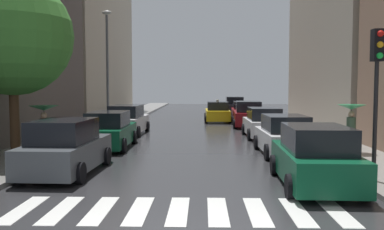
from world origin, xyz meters
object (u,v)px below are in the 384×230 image
at_px(taxi_midroad, 217,112).
at_px(lamp_post_left, 107,61).
at_px(parked_car_left_third, 127,121).
at_px(parked_car_right_second, 284,136).
at_px(pedestrian_by_kerb, 351,116).
at_px(parked_car_left_nearest, 66,148).
at_px(parked_car_right_fourth, 248,115).
at_px(parked_car_right_sixth, 234,106).
at_px(parked_car_left_second, 109,131).
at_px(parked_car_right_third, 263,124).
at_px(street_tree_left, 12,36).
at_px(traffic_light_right_corner, 377,71).
at_px(parked_car_right_nearest, 315,158).
at_px(pedestrian_foreground, 44,117).
at_px(parked_car_right_fifth, 244,111).

bearing_deg(taxi_midroad, lamp_post_left, 132.22).
height_order(parked_car_left_third, parked_car_right_second, parked_car_left_third).
bearing_deg(pedestrian_by_kerb, parked_car_left_nearest, -87.60).
height_order(parked_car_left_nearest, parked_car_right_fourth, parked_car_right_fourth).
relative_size(parked_car_right_sixth, lamp_post_left, 0.62).
bearing_deg(parked_car_left_second, parked_car_right_third, -62.16).
distance_m(street_tree_left, traffic_light_right_corner, 12.94).
bearing_deg(parked_car_right_second, parked_car_right_nearest, 176.65).
bearing_deg(pedestrian_foreground, parked_car_left_second, -134.93).
height_order(parked_car_right_nearest, parked_car_right_sixth, parked_car_right_sixth).
height_order(parked_car_right_fourth, pedestrian_foreground, pedestrian_foreground).
height_order(parked_car_left_nearest, parked_car_left_third, parked_car_left_nearest).
bearing_deg(parked_car_right_nearest, parked_car_right_sixth, 1.86).
xyz_separation_m(parked_car_right_fourth, pedestrian_foreground, (-9.50, -12.90, 0.79)).
xyz_separation_m(parked_car_left_third, street_tree_left, (-2.80, -8.57, 3.97)).
height_order(parked_car_left_nearest, parked_car_right_sixth, parked_car_right_sixth).
bearing_deg(lamp_post_left, parked_car_right_sixth, 58.31).
height_order(parked_car_left_second, parked_car_left_third, parked_car_left_third).
bearing_deg(traffic_light_right_corner, parked_car_right_fourth, 95.65).
bearing_deg(parked_car_right_fourth, parked_car_right_third, -175.40).
xyz_separation_m(taxi_midroad, pedestrian_by_kerb, (4.89, -16.14, 0.86)).
relative_size(parked_car_right_third, lamp_post_left, 0.56).
xyz_separation_m(parked_car_right_fifth, street_tree_left, (-10.75, -18.81, 4.03)).
xyz_separation_m(pedestrian_foreground, lamp_post_left, (0.21, 10.16, 2.81)).
distance_m(parked_car_right_fifth, lamp_post_left, 13.15).
xyz_separation_m(parked_car_left_nearest, pedestrian_by_kerb, (10.54, 3.71, 0.80)).
bearing_deg(parked_car_left_nearest, parked_car_right_fourth, -23.93).
bearing_deg(taxi_midroad, parked_car_right_sixth, -14.09).
distance_m(parked_car_right_nearest, taxi_midroad, 21.48).
bearing_deg(parked_car_right_third, parked_car_right_fourth, 1.09).
height_order(parked_car_right_fourth, lamp_post_left, lamp_post_left).
height_order(parked_car_right_third, street_tree_left, street_tree_left).
distance_m(parked_car_right_sixth, pedestrian_foreground, 26.90).
relative_size(parked_car_right_fourth, pedestrian_foreground, 2.35).
distance_m(parked_car_left_nearest, parked_car_right_nearest, 7.82).
bearing_deg(parked_car_left_second, traffic_light_right_corner, -127.82).
relative_size(taxi_midroad, pedestrian_foreground, 2.23).
bearing_deg(pedestrian_foreground, traffic_light_right_corner, 150.24).
bearing_deg(parked_car_right_fourth, parked_car_left_second, 146.43).
distance_m(parked_car_right_fifth, traffic_light_right_corner, 23.01).
height_order(parked_car_right_second, parked_car_right_fifth, parked_car_right_second).
distance_m(parked_car_left_third, parked_car_right_sixth, 18.64).
bearing_deg(parked_car_right_second, parked_car_left_nearest, 115.39).
relative_size(parked_car_right_nearest, pedestrian_by_kerb, 2.25).
height_order(parked_car_right_fourth, pedestrian_by_kerb, pedestrian_by_kerb).
bearing_deg(street_tree_left, parked_car_left_nearest, -41.77).
relative_size(parked_car_left_nearest, pedestrian_by_kerb, 2.29).
relative_size(taxi_midroad, pedestrian_by_kerb, 2.21).
xyz_separation_m(parked_car_left_third, taxi_midroad, (5.70, 8.73, -0.05)).
xyz_separation_m(parked_car_left_second, parked_car_right_third, (7.71, 4.14, -0.01)).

